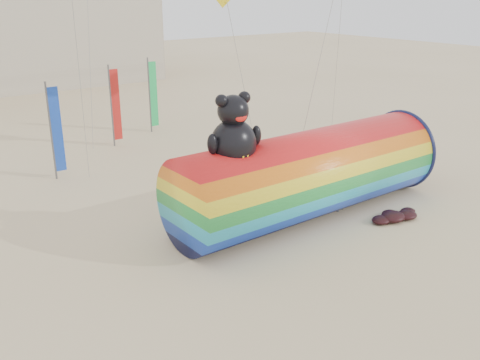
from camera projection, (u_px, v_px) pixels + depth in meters
ground at (253, 251)px, 20.77m from camera, size 160.00×160.00×0.00m
windsock_assembly at (309, 172)px, 23.48m from camera, size 13.18×4.02×6.08m
kite_handler at (340, 192)px, 24.25m from camera, size 0.75×0.59×1.81m
fabric_bundle at (395, 216)px, 23.54m from camera, size 2.62×1.35×0.41m
festival_banners at (112, 108)px, 32.97m from camera, size 9.45×5.86×5.20m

